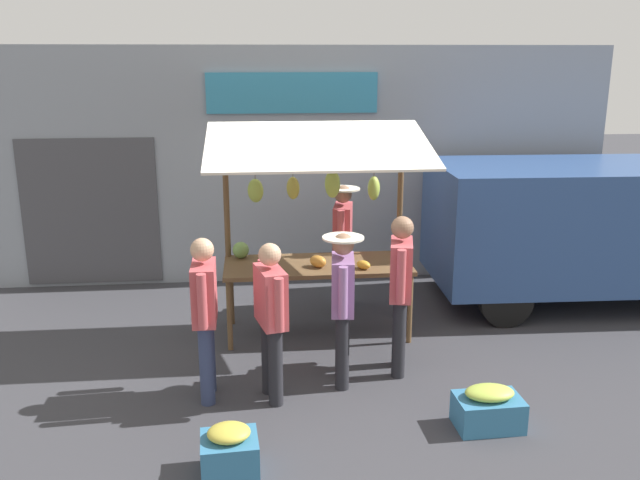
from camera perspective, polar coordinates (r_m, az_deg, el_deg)
ground_plane at (r=8.33m, az=-0.20°, el=-7.77°), size 40.00×40.00×0.00m
street_backdrop at (r=9.97m, az=-1.78°, el=6.26°), size 9.00×0.30×3.40m
market_stall at (r=7.89m, az=-0.39°, el=2.61°), size 2.50×1.46×2.50m
vendor_with_sunhat at (r=8.76m, az=1.91°, el=0.24°), size 0.43×0.70×1.67m
shopper_with_shopping_bag at (r=7.07m, az=6.78°, el=-3.61°), size 0.32×0.70×1.70m
shopper_in_striped_shirt at (r=6.50m, az=-4.14°, el=-6.02°), size 0.32×0.67×1.58m
shopper_with_ponytail at (r=6.79m, az=1.91°, el=-4.82°), size 0.41×0.68×1.59m
shopper_in_grey_tee at (r=6.59m, az=-9.65°, el=-5.63°), size 0.22×0.70×1.62m
parked_van at (r=9.75m, az=21.53°, el=1.51°), size 4.45×1.97×1.88m
produce_crate_near at (r=5.75m, az=-7.61°, el=-17.18°), size 0.48×0.43×0.42m
produce_crate_side at (r=6.48m, az=13.96°, el=-13.58°), size 0.60×0.42×0.40m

